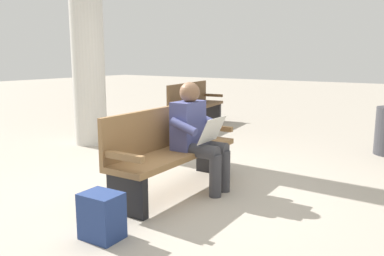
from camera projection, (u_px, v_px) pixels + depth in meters
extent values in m
plane|color=#A89E8E|center=(177.00, 190.00, 4.34)|extent=(40.00, 40.00, 0.00)
cube|color=olive|center=(176.00, 153.00, 4.27)|extent=(1.82, 0.54, 0.06)
cube|color=olive|center=(160.00, 128.00, 4.34)|extent=(1.80, 0.11, 0.45)
cube|color=olive|center=(215.00, 128.00, 4.95)|extent=(0.08, 0.48, 0.06)
cube|color=olive|center=(122.00, 156.00, 3.54)|extent=(0.08, 0.48, 0.06)
cube|color=black|center=(213.00, 158.00, 4.98)|extent=(0.10, 0.43, 0.39)
cube|color=black|center=(127.00, 195.00, 3.64)|extent=(0.10, 0.43, 0.39)
cube|color=#474C84|center=(188.00, 125.00, 4.32)|extent=(0.41, 0.23, 0.52)
sphere|color=brown|center=(190.00, 92.00, 4.25)|extent=(0.22, 0.22, 0.22)
cylinder|color=#38383D|center=(209.00, 147.00, 4.34)|extent=(0.16, 0.43, 0.15)
cylinder|color=#38383D|center=(200.00, 151.00, 4.17)|extent=(0.16, 0.43, 0.15)
cylinder|color=#38383D|center=(224.00, 171.00, 4.28)|extent=(0.13, 0.13, 0.45)
cylinder|color=#38383D|center=(215.00, 176.00, 4.12)|extent=(0.13, 0.13, 0.45)
cylinder|color=#474C84|center=(207.00, 121.00, 4.47)|extent=(0.10, 0.32, 0.18)
cylinder|color=#474C84|center=(184.00, 127.00, 4.07)|extent=(0.10, 0.32, 0.18)
cube|color=silver|center=(212.00, 130.00, 4.17)|extent=(0.40, 0.15, 0.27)
cube|color=navy|center=(102.00, 216.00, 3.17)|extent=(0.26, 0.33, 0.38)
cube|color=navy|center=(114.00, 217.00, 3.30)|extent=(0.05, 0.22, 0.17)
cube|color=brown|center=(197.00, 106.00, 8.36)|extent=(1.85, 0.76, 0.06)
cube|color=brown|center=(188.00, 93.00, 8.40)|extent=(1.79, 0.33, 0.45)
cube|color=brown|center=(213.00, 95.00, 9.09)|extent=(0.13, 0.48, 0.06)
cube|color=brown|center=(179.00, 103.00, 7.57)|extent=(0.13, 0.48, 0.06)
cube|color=black|center=(212.00, 112.00, 9.11)|extent=(0.15, 0.44, 0.39)
cube|color=black|center=(180.00, 122.00, 7.69)|extent=(0.15, 0.44, 0.39)
cylinder|color=beige|center=(87.00, 26.00, 6.37)|extent=(0.53, 0.53, 3.86)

